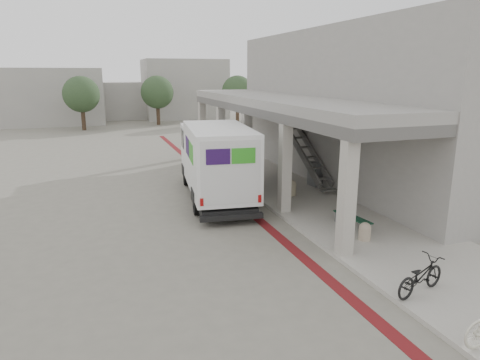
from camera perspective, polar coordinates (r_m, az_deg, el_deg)
name	(u,v)px	position (r m, az deg, el deg)	size (l,w,h in m)	color
ground	(234,225)	(14.70, -0.82, -6.00)	(120.00, 120.00, 0.00)	#6C685D
bike_lane_stripe	(242,205)	(16.79, 0.28, -3.38)	(0.35, 40.00, 0.01)	maroon
sidewalk	(336,211)	(16.31, 12.68, -4.07)	(4.40, 28.00, 0.12)	gray
transit_building	(341,109)	(20.91, 13.37, 9.20)	(7.60, 17.00, 7.00)	gray
distant_backdrop	(104,95)	(49.07, -17.69, 10.72)	(28.00, 10.00, 6.50)	gray
tree_left	(81,94)	(41.15, -20.41, 10.64)	(3.20, 3.20, 4.80)	#38281C
tree_mid	(157,92)	(43.61, -10.98, 11.40)	(3.20, 3.20, 4.80)	#38281C
tree_right	(237,92)	(44.52, -0.34, 11.71)	(3.20, 3.20, 4.80)	#38281C
fedex_truck	(215,160)	(17.38, -3.30, 2.73)	(3.06, 7.39, 3.06)	black
bench	(352,219)	(14.52, 14.75, -5.11)	(0.52, 1.63, 0.38)	slate
bollard_near	(365,231)	(13.57, 16.31, -6.56)	(0.37, 0.37, 0.55)	tan
bollard_far	(291,187)	(17.81, 6.82, -0.98)	(0.44, 0.44, 0.65)	gray
utility_cabinet	(316,174)	(19.45, 10.08, 0.80)	(0.48, 0.63, 1.06)	slate
bicycle_black	(420,276)	(10.82, 22.92, -11.71)	(0.56, 1.62, 0.85)	black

